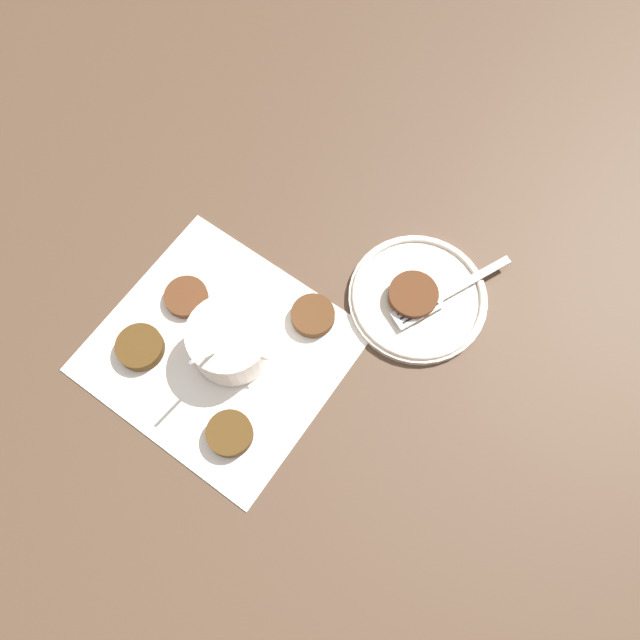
% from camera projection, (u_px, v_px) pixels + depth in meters
% --- Properties ---
extents(ground_plane, '(4.00, 4.00, 0.00)m').
position_uv_depth(ground_plane, '(205.00, 366.00, 0.87)').
color(ground_plane, '#4C3828').
extents(napkin, '(0.35, 0.33, 0.00)m').
position_uv_depth(napkin, '(220.00, 350.00, 0.88)').
color(napkin, white).
rests_on(napkin, ground_plane).
extents(sauce_bowl, '(0.12, 0.12, 0.12)m').
position_uv_depth(sauce_bowl, '(231.00, 342.00, 0.85)').
color(sauce_bowl, silver).
rests_on(sauce_bowl, napkin).
extents(fritter_0, '(0.06, 0.06, 0.01)m').
position_uv_depth(fritter_0, '(186.00, 297.00, 0.90)').
color(fritter_0, '#532F1A').
rests_on(fritter_0, napkin).
extents(fritter_1, '(0.06, 0.06, 0.02)m').
position_uv_depth(fritter_1, '(313.00, 316.00, 0.88)').
color(fritter_1, '#50311A').
rests_on(fritter_1, napkin).
extents(fritter_2, '(0.06, 0.06, 0.02)m').
position_uv_depth(fritter_2, '(230.00, 434.00, 0.82)').
color(fritter_2, '#4C3316').
rests_on(fritter_2, napkin).
extents(fritter_3, '(0.07, 0.07, 0.02)m').
position_uv_depth(fritter_3, '(140.00, 347.00, 0.87)').
color(fritter_3, '#4B3215').
rests_on(fritter_3, napkin).
extents(serving_plate, '(0.20, 0.20, 0.02)m').
position_uv_depth(serving_plate, '(418.00, 297.00, 0.90)').
color(serving_plate, silver).
rests_on(serving_plate, ground_plane).
extents(fritter_on_plate, '(0.07, 0.07, 0.01)m').
position_uv_depth(fritter_on_plate, '(413.00, 295.00, 0.88)').
color(fritter_on_plate, '#512D19').
rests_on(fritter_on_plate, serving_plate).
extents(fork, '(0.11, 0.18, 0.00)m').
position_uv_depth(fork, '(440.00, 297.00, 0.89)').
color(fork, silver).
rests_on(fork, serving_plate).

